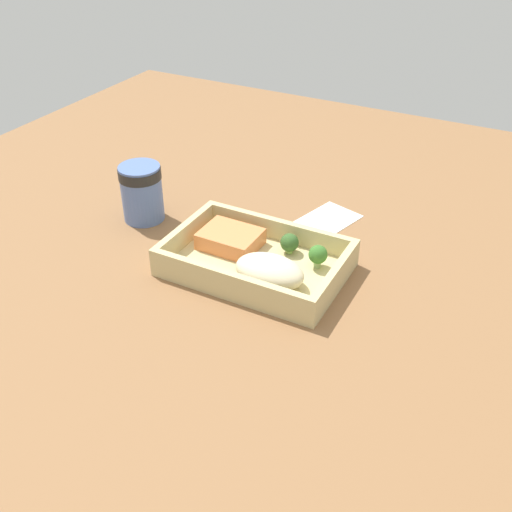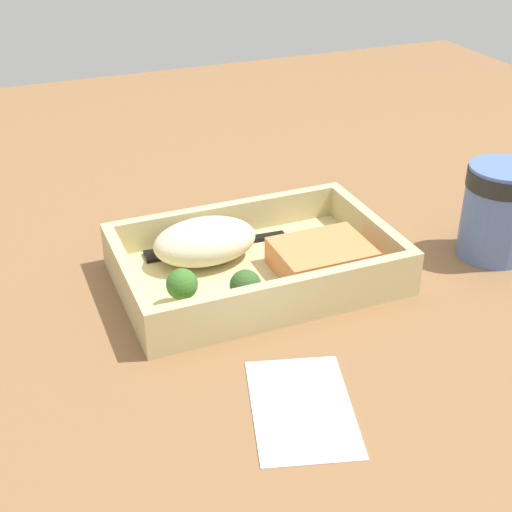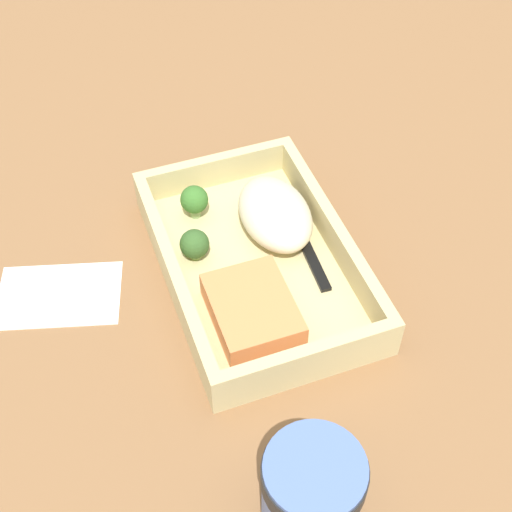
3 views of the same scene
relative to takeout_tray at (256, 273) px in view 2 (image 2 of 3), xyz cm
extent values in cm
cube|color=brown|center=(0.00, 0.00, -1.60)|extent=(160.00, 160.00, 2.00)
cube|color=#C9B880|center=(0.00, 0.00, 0.00)|extent=(28.02, 18.27, 1.20)
cube|color=#C9B880|center=(0.00, -8.54, 2.40)|extent=(28.02, 1.20, 3.60)
cube|color=#C9B880|center=(0.00, 8.54, 2.40)|extent=(28.02, 1.20, 3.60)
cube|color=#C9B880|center=(-13.41, 0.00, 2.40)|extent=(1.20, 15.87, 3.60)
cube|color=#C9B880|center=(13.41, 0.00, 2.40)|extent=(1.20, 15.87, 3.60)
cube|color=#E9834A|center=(-6.20, 2.64, 2.00)|extent=(9.65, 7.57, 2.80)
ellipsoid|color=beige|center=(4.25, -3.68, 2.84)|extent=(10.99, 7.24, 4.48)
cylinder|color=#85A468|center=(9.03, 3.71, 1.39)|extent=(1.15, 1.15, 1.59)
sphere|color=#3A7029|center=(9.03, 3.71, 3.02)|extent=(3.02, 3.02, 3.02)
cylinder|color=#7FAD5A|center=(3.31, 5.44, 1.15)|extent=(1.16, 1.16, 1.11)
sphere|color=#355B27|center=(3.31, 5.44, 2.54)|extent=(3.05, 3.05, 3.05)
cube|color=black|center=(0.58, -5.76, 0.82)|extent=(12.44, 1.80, 0.44)
cube|color=black|center=(8.47, -6.20, 0.82)|extent=(3.52, 2.39, 0.44)
cylinder|color=#526FB0|center=(-25.85, 5.10, 4.62)|extent=(7.36, 7.36, 10.44)
cylinder|color=black|center=(-25.85, 5.10, 8.50)|extent=(7.58, 7.58, 1.88)
cube|color=white|center=(4.08, 19.67, -0.48)|extent=(11.16, 14.06, 0.24)
camera|label=1|loc=(36.77, -69.70, 55.02)|focal=42.00mm
camera|label=2|loc=(23.97, 58.48, 38.77)|focal=50.00mm
camera|label=3|loc=(-44.41, 16.23, 56.09)|focal=50.00mm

